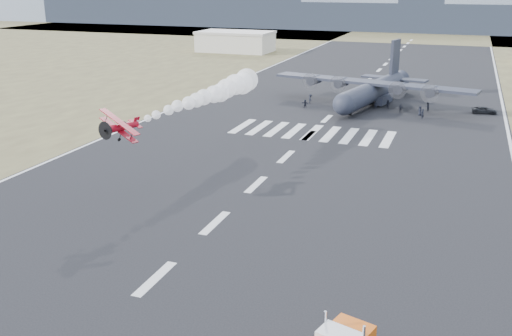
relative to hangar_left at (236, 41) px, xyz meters
The scene contains 20 objects.
ground 154.08m from the hangar_left, 70.27° to the right, with size 500.00×500.00×0.00m, color black.
scrub_far 99.70m from the hangar_left, 58.54° to the left, with size 500.00×80.00×0.00m, color brown.
runway_markings 99.70m from the hangar_left, 58.54° to the right, with size 60.00×260.00×0.01m, color silver, non-canonical shape.
ridge_seg_a 183.53m from the hangar_left, 141.19° to the left, with size 150.00×50.00×13.00m, color slate.
ridge_seg_b 139.02m from the hangar_left, 124.15° to the left, with size 150.00×50.00×15.00m, color slate.
ridge_seg_c 115.84m from the hangar_left, 96.45° to the left, with size 150.00×50.00×17.00m, color slate.
ridge_seg_d 126.25m from the hangar_left, 65.67° to the left, with size 150.00×50.00×13.00m, color slate.
hangar_left is the anchor object (origin of this frame).
aerobatic_biplane 136.36m from the hangar_left, 72.99° to the right, with size 5.13×4.97×3.32m.
smoke_trail 114.52m from the hangar_left, 68.21° to the right, with size 5.03×29.53×3.46m.
transport_aircraft 90.19m from the hangar_left, 50.26° to the right, with size 39.69×32.50×11.50m.
support_vehicle 105.51m from the hangar_left, 42.27° to the right, with size 2.02×4.37×1.21m, color black.
crew_a 94.73m from the hangar_left, 51.63° to the right, with size 0.58×0.48×1.59m, color black.
crew_b 99.43m from the hangar_left, 46.78° to the right, with size 0.82×0.51×1.69m, color black.
crew_c 86.42m from the hangar_left, 57.97° to the right, with size 1.16×0.54×1.79m, color black.
crew_d 98.80m from the hangar_left, 49.95° to the right, with size 0.92×0.47×1.57m, color black.
crew_e 101.92m from the hangar_left, 48.82° to the right, with size 0.84×0.52×1.72m, color black.
crew_f 90.11m from the hangar_left, 59.35° to the right, with size 1.46×0.47×1.57m, color black.
crew_g 104.37m from the hangar_left, 49.52° to the right, with size 0.66×0.54×1.81m, color black.
crew_h 94.81m from the hangar_left, 50.05° to the right, with size 0.77×0.48×1.59m, color black.
Camera 1 is at (22.15, -36.08, 23.38)m, focal length 40.00 mm.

